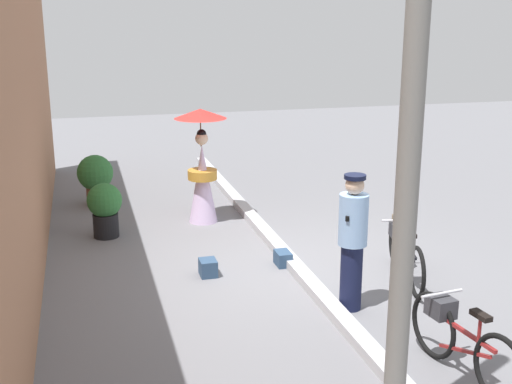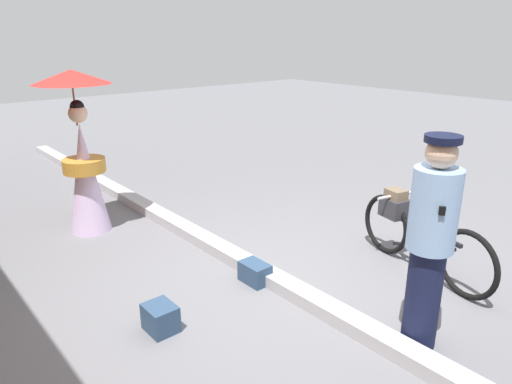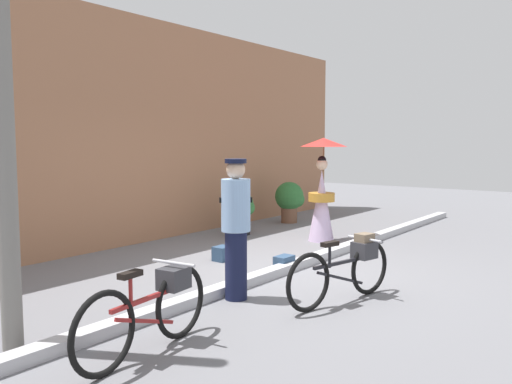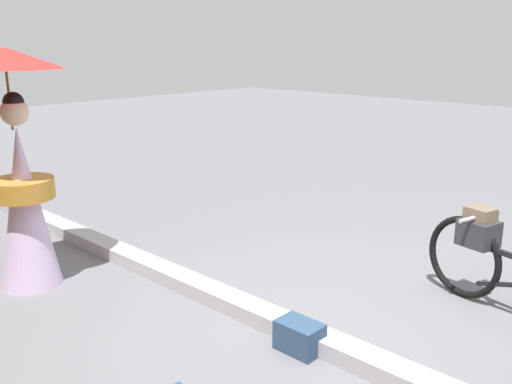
% 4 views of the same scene
% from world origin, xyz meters
% --- Properties ---
extents(ground_plane, '(30.00, 30.00, 0.00)m').
position_xyz_m(ground_plane, '(0.00, 0.00, 0.00)').
color(ground_plane, slate).
extents(sidewalk_curb, '(14.00, 0.20, 0.12)m').
position_xyz_m(sidewalk_curb, '(0.00, 0.00, 0.06)').
color(sidewalk_curb, '#B2B2B7').
rests_on(sidewalk_curb, ground_plane).
extents(person_with_parasol, '(0.87, 0.87, 1.92)m').
position_xyz_m(person_with_parasol, '(2.46, 0.81, 1.00)').
color(person_with_parasol, silver).
rests_on(person_with_parasol, ground_plane).
extents(backpack_spare, '(0.30, 0.20, 0.20)m').
position_xyz_m(backpack_spare, '(0.16, 0.10, 0.11)').
color(backpack_spare, navy).
rests_on(backpack_spare, ground_plane).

